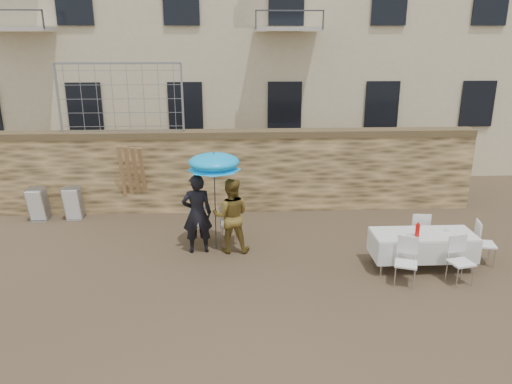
{
  "coord_description": "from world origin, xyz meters",
  "views": [
    {
      "loc": [
        -0.09,
        -8.24,
        4.77
      ],
      "look_at": [
        0.4,
        2.2,
        1.4
      ],
      "focal_mm": 35.0,
      "sensor_mm": 36.0,
      "label": 1
    }
  ],
  "objects_px": {
    "table_chair_front_right": "(461,261)",
    "couple_chair_right": "(229,222)",
    "table_chair_front_left": "(406,262)",
    "couple_chair_left": "(199,223)",
    "soda_bottle": "(417,230)",
    "man_suit": "(197,214)",
    "woman_dress": "(231,216)",
    "table_chair_side": "(485,243)",
    "umbrella": "(214,165)",
    "chair_stack_left": "(41,201)",
    "table_chair_back": "(418,231)",
    "banquet_table": "(424,235)",
    "chair_stack_right": "(75,201)"
  },
  "relations": [
    {
      "from": "couple_chair_left",
      "to": "banquet_table",
      "type": "xyz_separation_m",
      "value": [
        4.76,
        -1.56,
        0.25
      ]
    },
    {
      "from": "woman_dress",
      "to": "chair_stack_right",
      "type": "relative_size",
      "value": 1.86
    },
    {
      "from": "couple_chair_left",
      "to": "couple_chair_right",
      "type": "relative_size",
      "value": 1.0
    },
    {
      "from": "couple_chair_right",
      "to": "banquet_table",
      "type": "relative_size",
      "value": 0.46
    },
    {
      "from": "man_suit",
      "to": "soda_bottle",
      "type": "bearing_deg",
      "value": 158.66
    },
    {
      "from": "table_chair_front_left",
      "to": "couple_chair_left",
      "type": "bearing_deg",
      "value": 171.32
    },
    {
      "from": "couple_chair_right",
      "to": "table_chair_side",
      "type": "height_order",
      "value": "same"
    },
    {
      "from": "woman_dress",
      "to": "table_chair_front_right",
      "type": "relative_size",
      "value": 1.78
    },
    {
      "from": "couple_chair_right",
      "to": "soda_bottle",
      "type": "height_order",
      "value": "soda_bottle"
    },
    {
      "from": "table_chair_front_right",
      "to": "couple_chair_right",
      "type": "bearing_deg",
      "value": 140.38
    },
    {
      "from": "table_chair_front_right",
      "to": "couple_chair_left",
      "type": "bearing_deg",
      "value": 143.54
    },
    {
      "from": "table_chair_front_left",
      "to": "chair_stack_left",
      "type": "height_order",
      "value": "table_chair_front_left"
    },
    {
      "from": "table_chair_front_right",
      "to": "umbrella",
      "type": "bearing_deg",
      "value": 146.3
    },
    {
      "from": "woman_dress",
      "to": "umbrella",
      "type": "bearing_deg",
      "value": -14.18
    },
    {
      "from": "couple_chair_left",
      "to": "soda_bottle",
      "type": "bearing_deg",
      "value": 166.53
    },
    {
      "from": "table_chair_front_left",
      "to": "table_chair_side",
      "type": "distance_m",
      "value": 2.17
    },
    {
      "from": "woman_dress",
      "to": "table_chair_front_right",
      "type": "distance_m",
      "value": 4.86
    },
    {
      "from": "soda_bottle",
      "to": "table_chair_front_left",
      "type": "xyz_separation_m",
      "value": [
        -0.4,
        -0.6,
        -0.43
      ]
    },
    {
      "from": "man_suit",
      "to": "table_chair_back",
      "type": "distance_m",
      "value": 4.98
    },
    {
      "from": "couple_chair_left",
      "to": "chair_stack_left",
      "type": "height_order",
      "value": "couple_chair_left"
    },
    {
      "from": "woman_dress",
      "to": "table_chair_back",
      "type": "relative_size",
      "value": 1.78
    },
    {
      "from": "table_chair_front_right",
      "to": "chair_stack_left",
      "type": "relative_size",
      "value": 1.04
    },
    {
      "from": "woman_dress",
      "to": "table_chair_front_left",
      "type": "xyz_separation_m",
      "value": [
        3.41,
        -1.76,
        -0.38
      ]
    },
    {
      "from": "couple_chair_left",
      "to": "soda_bottle",
      "type": "relative_size",
      "value": 3.69
    },
    {
      "from": "soda_bottle",
      "to": "banquet_table",
      "type": "bearing_deg",
      "value": 36.87
    },
    {
      "from": "table_chair_back",
      "to": "soda_bottle",
      "type": "bearing_deg",
      "value": 73.36
    },
    {
      "from": "couple_chair_left",
      "to": "table_chair_front_left",
      "type": "relative_size",
      "value": 1.0
    },
    {
      "from": "couple_chair_right",
      "to": "table_chair_side",
      "type": "bearing_deg",
      "value": 170.5
    },
    {
      "from": "banquet_table",
      "to": "man_suit",
      "type": "bearing_deg",
      "value": 168.0
    },
    {
      "from": "couple_chair_right",
      "to": "table_chair_back",
      "type": "relative_size",
      "value": 1.0
    },
    {
      "from": "man_suit",
      "to": "table_chair_front_left",
      "type": "bearing_deg",
      "value": 150.0
    },
    {
      "from": "man_suit",
      "to": "banquet_table",
      "type": "height_order",
      "value": "man_suit"
    },
    {
      "from": "table_chair_side",
      "to": "chair_stack_right",
      "type": "relative_size",
      "value": 1.04
    },
    {
      "from": "man_suit",
      "to": "umbrella",
      "type": "distance_m",
      "value": 1.17
    },
    {
      "from": "table_chair_front_left",
      "to": "table_chair_back",
      "type": "height_order",
      "value": "same"
    },
    {
      "from": "woman_dress",
      "to": "table_chair_back",
      "type": "bearing_deg",
      "value": 178.88
    },
    {
      "from": "couple_chair_right",
      "to": "table_chair_front_left",
      "type": "bearing_deg",
      "value": 151.73
    },
    {
      "from": "banquet_table",
      "to": "chair_stack_left",
      "type": "bearing_deg",
      "value": 159.54
    },
    {
      "from": "chair_stack_left",
      "to": "table_chair_front_right",
      "type": "bearing_deg",
      "value": -23.36
    },
    {
      "from": "banquet_table",
      "to": "table_chair_front_left",
      "type": "bearing_deg",
      "value": -128.66
    },
    {
      "from": "couple_chair_left",
      "to": "chair_stack_left",
      "type": "xyz_separation_m",
      "value": [
        -4.32,
        1.82,
        -0.02
      ]
    },
    {
      "from": "banquet_table",
      "to": "soda_bottle",
      "type": "distance_m",
      "value": 0.3
    },
    {
      "from": "banquet_table",
      "to": "table_chair_side",
      "type": "distance_m",
      "value": 1.43
    },
    {
      "from": "chair_stack_left",
      "to": "couple_chair_left",
      "type": "bearing_deg",
      "value": -22.91
    },
    {
      "from": "woman_dress",
      "to": "couple_chair_left",
      "type": "distance_m",
      "value": 1.0
    },
    {
      "from": "table_chair_front_left",
      "to": "table_chair_side",
      "type": "bearing_deg",
      "value": 43.42
    },
    {
      "from": "soda_bottle",
      "to": "table_chair_side",
      "type": "bearing_deg",
      "value": 8.88
    },
    {
      "from": "couple_chair_left",
      "to": "chair_stack_right",
      "type": "relative_size",
      "value": 1.04
    },
    {
      "from": "couple_chair_right",
      "to": "chair_stack_right",
      "type": "relative_size",
      "value": 1.04
    },
    {
      "from": "couple_chair_right",
      "to": "table_chair_front_left",
      "type": "distance_m",
      "value": 4.16
    }
  ]
}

